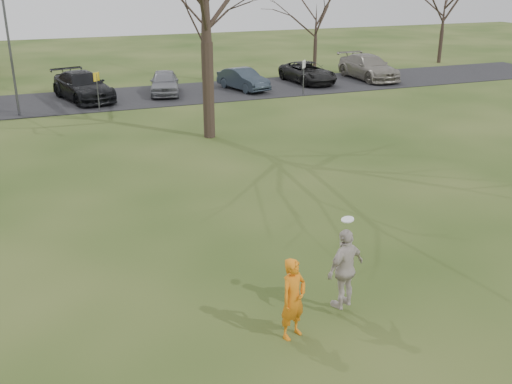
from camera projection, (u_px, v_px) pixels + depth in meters
ground at (322, 317)px, 12.79m from camera, size 120.00×120.00×0.00m
parking_strip at (128, 98)px, 34.58m from camera, size 62.00×6.50×0.04m
player_defender at (293, 299)px, 11.82m from camera, size 0.75×0.64×1.75m
car_3 at (83, 86)px, 33.67m from camera, size 3.58×5.82×1.58m
car_4 at (165, 82)px, 35.26m from camera, size 2.56×4.41×1.41m
car_5 at (243, 79)px, 36.54m from camera, size 2.45×4.21×1.31m
car_6 at (308, 72)px, 38.85m from camera, size 2.55×4.96×1.34m
car_7 at (368, 67)px, 40.12m from camera, size 2.33×5.57×1.61m
catching_play at (345, 268)px, 12.57m from camera, size 1.16×0.80×2.08m
lamp_post at (8, 37)px, 28.97m from camera, size 0.34×0.34×6.27m
sign_yellow at (97, 84)px, 30.78m from camera, size 0.35×0.35×2.08m
sign_white at (304, 71)px, 34.83m from camera, size 0.35×0.35×2.08m
small_tree_row at (177, 21)px, 39.09m from camera, size 55.00×5.90×8.50m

